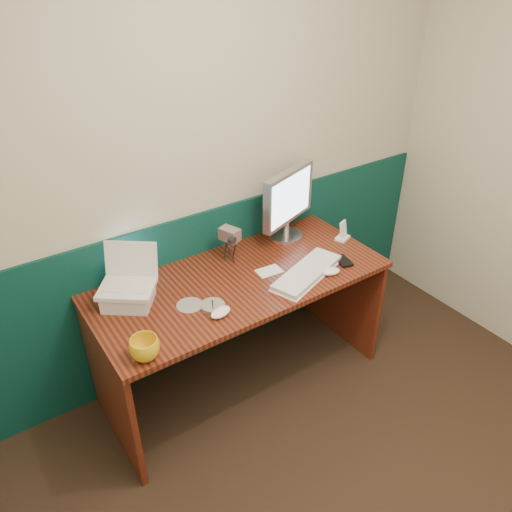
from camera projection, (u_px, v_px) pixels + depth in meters
back_wall at (186, 173)px, 2.62m from camera, size 3.50×0.04×2.50m
wainscot at (196, 290)px, 3.01m from camera, size 3.48×0.02×1.00m
desk at (241, 332)px, 2.87m from camera, size 1.60×0.70×0.75m
laptop_riser at (128, 297)px, 2.46m from camera, size 0.30×0.29×0.08m
laptop at (124, 272)px, 2.39m from camera, size 0.33×0.32×0.22m
monitor at (287, 204)px, 2.93m from camera, size 0.46×0.27×0.45m
keyboard at (307, 273)px, 2.69m from camera, size 0.50×0.31×0.03m
mouse_right at (330, 271)px, 2.70m from camera, size 0.13×0.10×0.04m
mouse_left at (221, 312)px, 2.39m from camera, size 0.13×0.09×0.04m
mug at (145, 348)px, 2.13m from camera, size 0.14×0.14×0.10m
camcorder at (230, 244)px, 2.77m from camera, size 0.14×0.16×0.21m
cd_spindle at (213, 306)px, 2.44m from camera, size 0.12×0.12×0.03m
cd_loose_a at (190, 305)px, 2.47m from camera, size 0.13×0.13×0.00m
pen at (318, 258)px, 2.84m from camera, size 0.14×0.06×0.01m
papers at (269, 271)px, 2.73m from camera, size 0.15×0.10×0.00m
dock at (342, 238)px, 3.02m from camera, size 0.10×0.09×0.02m
music_player at (343, 229)px, 2.99m from camera, size 0.07×0.05×0.10m
pda at (343, 261)px, 2.80m from camera, size 0.09×0.13×0.01m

